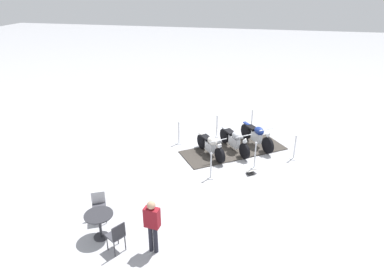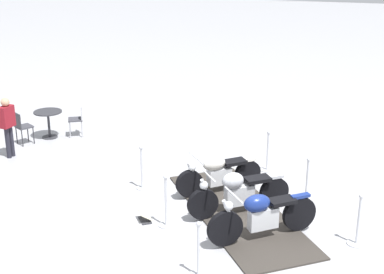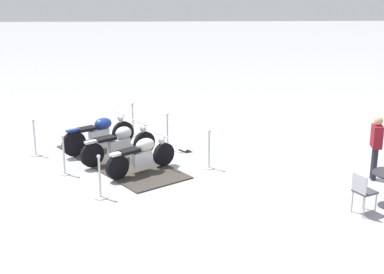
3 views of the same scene
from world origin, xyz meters
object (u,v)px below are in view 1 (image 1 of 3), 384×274
object	(u,v)px
stanchion_right_mid	(255,159)
cafe_table	(99,220)
stanchion_right_front	(211,169)
stanchion_right_rear	(294,151)
cafe_chair_near_table	(99,204)
motorcycle_chrome	(235,140)
bystander_person	(152,222)
motorcycle_cream	(211,145)
stanchion_left_front	(179,137)
stanchion_left_mid	(217,129)
cafe_chair_across_table	(117,235)
info_placard	(251,172)
motorcycle_navy	(257,135)
stanchion_left_rear	(251,124)

from	to	relation	value
stanchion_right_mid	cafe_table	bearing A→B (deg)	50.43
stanchion_right_front	cafe_table	xyz separation A→B (m)	(2.52, 3.80, 0.21)
stanchion_right_rear	cafe_chair_near_table	bearing A→B (deg)	41.51
motorcycle_chrome	bystander_person	size ratio (longest dim) A/B	1.18
motorcycle_cream	bystander_person	size ratio (longest dim) A/B	1.05
stanchion_right_mid	cafe_chair_near_table	bearing A→B (deg)	43.33
stanchion_left_front	stanchion_right_mid	xyz separation A→B (m)	(-3.38, 1.49, 0.05)
motorcycle_chrome	bystander_person	world-z (taller)	bystander_person
stanchion_left_mid	cafe_chair_near_table	world-z (taller)	stanchion_left_mid
cafe_chair_near_table	cafe_chair_across_table	size ratio (longest dim) A/B	0.98
bystander_person	stanchion_right_front	bearing A→B (deg)	-5.10
motorcycle_cream	cafe_table	distance (m)	5.95
stanchion_right_rear	info_placard	size ratio (longest dim) A/B	2.51
stanchion_right_rear	motorcycle_chrome	bearing A→B (deg)	-4.02
motorcycle_chrome	stanchion_left_mid	size ratio (longest dim) A/B	1.79
stanchion_left_front	cafe_chair_near_table	world-z (taller)	stanchion_left_front
stanchion_right_front	cafe_chair_across_table	xyz separation A→B (m)	(1.82, 4.23, 0.16)
motorcycle_navy	stanchion_left_front	size ratio (longest dim) A/B	1.80
motorcycle_navy	cafe_chair_near_table	distance (m)	7.51
motorcycle_navy	stanchion_left_front	xyz separation A→B (m)	(3.38, 0.42, -0.20)
motorcycle_cream	stanchion_left_mid	world-z (taller)	stanchion_left_mid
stanchion_left_front	stanchion_left_rear	distance (m)	3.76
motorcycle_cream	stanchion_left_front	distance (m)	1.80
stanchion_left_rear	cafe_chair_near_table	xyz separation A→B (m)	(4.09, 7.85, 0.23)
stanchion_right_rear	bystander_person	bearing A→B (deg)	57.57
stanchion_right_mid	cafe_table	xyz separation A→B (m)	(4.04, 4.89, 0.20)
motorcycle_chrome	stanchion_left_rear	world-z (taller)	stanchion_left_rear
motorcycle_chrome	stanchion_right_front	size ratio (longest dim) A/B	1.80
motorcycle_chrome	bystander_person	bearing A→B (deg)	-50.05
motorcycle_chrome	stanchion_right_front	world-z (taller)	stanchion_right_front
motorcycle_cream	stanchion_left_rear	size ratio (longest dim) A/B	1.61
stanchion_right_front	motorcycle_navy	bearing A→B (deg)	-116.92
stanchion_left_front	stanchion_right_rear	distance (m)	4.93
motorcycle_chrome	cafe_chair_near_table	xyz separation A→B (m)	(3.51, 5.43, 0.02)
motorcycle_navy	info_placard	xyz separation A→B (m)	(0.09, 2.40, -0.48)
motorcycle_navy	stanchion_right_front	bearing A→B (deg)	-64.82
motorcycle_navy	stanchion_right_front	world-z (taller)	motorcycle_navy
motorcycle_cream	stanchion_right_rear	world-z (taller)	stanchion_right_rear
stanchion_left_front	cafe_chair_across_table	size ratio (longest dim) A/B	1.12
stanchion_left_rear	cafe_chair_across_table	bearing A→B (deg)	71.46
motorcycle_navy	cafe_table	bearing A→B (deg)	-68.62
bystander_person	stanchion_left_rear	bearing A→B (deg)	-6.01
motorcycle_cream	stanchion_right_front	distance (m)	1.74
stanchion_right_rear	cafe_chair_across_table	world-z (taller)	stanchion_right_rear
info_placard	bystander_person	world-z (taller)	bystander_person
motorcycle_navy	stanchion_right_mid	size ratio (longest dim) A/B	1.68
motorcycle_navy	stanchion_right_rear	xyz separation A→B (m)	(-1.53, 0.82, -0.20)
motorcycle_cream	bystander_person	world-z (taller)	bystander_person
bystander_person	cafe_chair_across_table	bearing A→B (deg)	110.05
cafe_chair_near_table	stanchion_left_mid	bearing A→B (deg)	132.13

